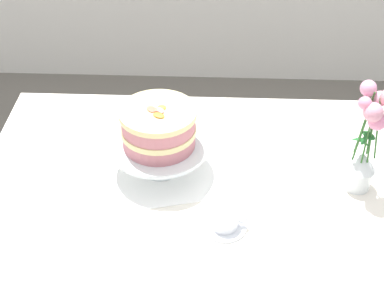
% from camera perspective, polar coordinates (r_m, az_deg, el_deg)
% --- Properties ---
extents(dining_table, '(1.40, 1.00, 0.74)m').
position_cam_1_polar(dining_table, '(1.70, 2.13, -6.80)').
color(dining_table, white).
rests_on(dining_table, ground).
extents(linen_napkin, '(0.39, 0.39, 0.00)m').
position_cam_1_polar(linen_napkin, '(1.74, -3.15, -1.62)').
color(linen_napkin, white).
rests_on(linen_napkin, dining_table).
extents(cake_stand, '(0.29, 0.29, 0.10)m').
position_cam_1_polar(cake_stand, '(1.68, -3.24, 0.50)').
color(cake_stand, silver).
rests_on(cake_stand, linen_napkin).
extents(layer_cake, '(0.22, 0.22, 0.13)m').
position_cam_1_polar(layer_cake, '(1.64, -3.34, 2.61)').
color(layer_cake, '#CC7A84').
rests_on(layer_cake, cake_stand).
extents(flower_vase, '(0.11, 0.10, 0.34)m').
position_cam_1_polar(flower_vase, '(1.65, 16.88, 0.99)').
color(flower_vase, silver).
rests_on(flower_vase, dining_table).
extents(teacup, '(0.12, 0.12, 0.05)m').
position_cam_1_polar(teacup, '(1.55, 3.28, -6.67)').
color(teacup, white).
rests_on(teacup, dining_table).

